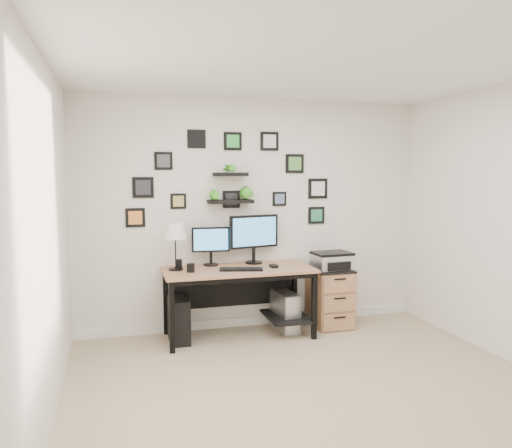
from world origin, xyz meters
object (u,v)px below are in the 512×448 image
object	(u,v)px
table_lamp	(175,232)
printer	(332,260)
pc_tower_grey	(285,311)
desk	(241,279)
mug	(191,268)
monitor_left	(211,243)
pc_tower_black	(179,319)
file_cabinet	(330,297)
monitor_right	(254,235)

from	to	relation	value
table_lamp	printer	distance (m)	1.82
table_lamp	printer	xyz separation A→B (m)	(1.78, -0.02, -0.39)
table_lamp	pc_tower_grey	xyz separation A→B (m)	(1.21, -0.04, -0.94)
desk	mug	distance (m)	0.59
printer	mug	bearing A→B (deg)	-175.29
monitor_left	pc_tower_black	distance (m)	0.88
table_lamp	file_cabinet	xyz separation A→B (m)	(1.77, -0.01, -0.82)
pc_tower_grey	printer	distance (m)	0.79
mug	pc_tower_black	world-z (taller)	mug
desk	monitor_left	xyz separation A→B (m)	(-0.29, 0.20, 0.37)
table_lamp	pc_tower_black	bearing A→B (deg)	-72.81
pc_tower_grey	printer	world-z (taller)	printer
monitor_right	table_lamp	distance (m)	0.90
pc_tower_black	printer	distance (m)	1.84
pc_tower_grey	table_lamp	bearing A→B (deg)	177.96
pc_tower_grey	file_cabinet	distance (m)	0.57
monitor_left	pc_tower_black	size ratio (longest dim) A/B	0.91
mug	pc_tower_grey	xyz separation A→B (m)	(1.07, 0.12, -0.58)
monitor_left	file_cabinet	xyz separation A→B (m)	(1.36, -0.15, -0.66)
mug	table_lamp	bearing A→B (deg)	130.15
printer	file_cabinet	bearing A→B (deg)	126.86
file_cabinet	mug	bearing A→B (deg)	-174.68
desk	monitor_right	xyz separation A→B (m)	(0.20, 0.19, 0.45)
table_lamp	file_cabinet	bearing A→B (deg)	-0.21
monitor_right	pc_tower_black	bearing A→B (deg)	-168.72
pc_tower_black	pc_tower_grey	bearing A→B (deg)	1.69
desk	printer	distance (m)	1.10
monitor_left	file_cabinet	bearing A→B (deg)	-6.09
desk	pc_tower_black	world-z (taller)	desk
mug	monitor_left	bearing A→B (deg)	47.95
monitor_left	pc_tower_grey	world-z (taller)	monitor_left
mug	file_cabinet	distance (m)	1.70
desk	pc_tower_black	xyz separation A→B (m)	(-0.68, 0.02, -0.39)
mug	printer	bearing A→B (deg)	4.71
pc_tower_grey	file_cabinet	bearing A→B (deg)	3.75
table_lamp	mug	xyz separation A→B (m)	(0.13, -0.16, -0.36)
monitor_right	pc_tower_grey	world-z (taller)	monitor_right
pc_tower_black	monitor_left	bearing A→B (deg)	27.12
pc_tower_black	pc_tower_grey	distance (m)	1.19
table_lamp	printer	bearing A→B (deg)	-0.74
monitor_right	mug	distance (m)	0.86
monitor_left	pc_tower_grey	size ratio (longest dim) A/B	0.93
mug	pc_tower_grey	size ratio (longest dim) A/B	0.20
table_lamp	file_cabinet	distance (m)	1.95
desk	table_lamp	bearing A→B (deg)	174.67
pc_tower_grey	printer	xyz separation A→B (m)	(0.57, 0.02, 0.55)
file_cabinet	printer	xyz separation A→B (m)	(0.01, -0.02, 0.43)
pc_tower_black	file_cabinet	distance (m)	1.76
pc_tower_black	printer	xyz separation A→B (m)	(1.76, 0.02, 0.53)
monitor_right	mug	bearing A→B (deg)	-159.26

